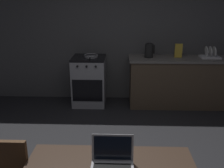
{
  "coord_description": "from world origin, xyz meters",
  "views": [
    {
      "loc": [
        0.03,
        -2.32,
        1.92
      ],
      "look_at": [
        -0.08,
        0.91,
        0.83
      ],
      "focal_mm": 40.52,
      "sensor_mm": 36.0,
      "label": 1
    }
  ],
  "objects_px": {
    "stove_oven": "(89,81)",
    "laptop": "(112,163)",
    "dish_rack": "(210,55)",
    "electric_kettle": "(149,50)",
    "cereal_box": "(178,51)",
    "frying_pan": "(91,56)"
  },
  "relations": [
    {
      "from": "dish_rack",
      "to": "frying_pan",
      "type": "bearing_deg",
      "value": -179.25
    },
    {
      "from": "dish_rack",
      "to": "stove_oven",
      "type": "bearing_deg",
      "value": -179.94
    },
    {
      "from": "frying_pan",
      "to": "cereal_box",
      "type": "distance_m",
      "value": 1.59
    },
    {
      "from": "stove_oven",
      "to": "laptop",
      "type": "height_order",
      "value": "laptop"
    },
    {
      "from": "cereal_box",
      "to": "dish_rack",
      "type": "distance_m",
      "value": 0.57
    },
    {
      "from": "laptop",
      "to": "dish_rack",
      "type": "xyz_separation_m",
      "value": [
        1.67,
        2.95,
        0.2
      ]
    },
    {
      "from": "laptop",
      "to": "frying_pan",
      "type": "relative_size",
      "value": 0.74
    },
    {
      "from": "dish_rack",
      "to": "laptop",
      "type": "bearing_deg",
      "value": -119.49
    },
    {
      "from": "electric_kettle",
      "to": "frying_pan",
      "type": "distance_m",
      "value": 1.06
    },
    {
      "from": "electric_kettle",
      "to": "frying_pan",
      "type": "xyz_separation_m",
      "value": [
        -1.05,
        -0.03,
        -0.1
      ]
    },
    {
      "from": "electric_kettle",
      "to": "cereal_box",
      "type": "distance_m",
      "value": 0.53
    },
    {
      "from": "stove_oven",
      "to": "frying_pan",
      "type": "bearing_deg",
      "value": -29.03
    },
    {
      "from": "cereal_box",
      "to": "dish_rack",
      "type": "relative_size",
      "value": 0.73
    },
    {
      "from": "dish_rack",
      "to": "electric_kettle",
      "type": "bearing_deg",
      "value": 180.0
    },
    {
      "from": "frying_pan",
      "to": "cereal_box",
      "type": "xyz_separation_m",
      "value": [
        1.59,
        0.05,
        0.1
      ]
    },
    {
      "from": "electric_kettle",
      "to": "frying_pan",
      "type": "relative_size",
      "value": 0.61
    },
    {
      "from": "stove_oven",
      "to": "dish_rack",
      "type": "relative_size",
      "value": 2.69
    },
    {
      "from": "electric_kettle",
      "to": "cereal_box",
      "type": "bearing_deg",
      "value": 2.15
    },
    {
      "from": "stove_oven",
      "to": "electric_kettle",
      "type": "relative_size",
      "value": 3.45
    },
    {
      "from": "stove_oven",
      "to": "cereal_box",
      "type": "xyz_separation_m",
      "value": [
        1.63,
        0.02,
        0.58
      ]
    },
    {
      "from": "laptop",
      "to": "electric_kettle",
      "type": "xyz_separation_m",
      "value": [
        0.57,
        2.95,
        0.28
      ]
    },
    {
      "from": "stove_oven",
      "to": "frying_pan",
      "type": "height_order",
      "value": "frying_pan"
    }
  ]
}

